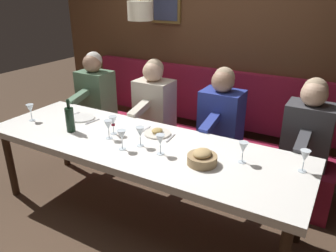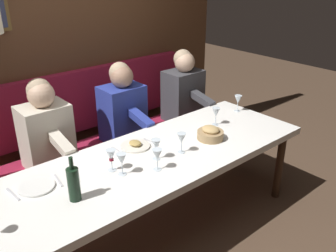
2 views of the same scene
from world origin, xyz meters
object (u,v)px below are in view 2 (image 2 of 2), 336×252
(wine_glass_0, at_px, (122,160))
(wine_glass_2, at_px, (238,100))
(wine_glass_7, at_px, (157,155))
(wine_glass_3, at_px, (156,145))
(wine_bottle, at_px, (74,184))
(wine_glass_4, at_px, (111,156))
(diner_middle, at_px, (45,127))
(dining_table, at_px, (147,166))
(wine_glass_1, at_px, (182,139))
(diner_nearest, at_px, (184,88))
(wine_glass_6, at_px, (216,113))
(bread_bowl, at_px, (210,134))
(diner_near, at_px, (123,105))

(wine_glass_0, xyz_separation_m, wine_glass_2, (0.24, -1.53, 0.00))
(wine_glass_7, bearing_deg, wine_glass_3, -36.02)
(wine_glass_0, relative_size, wine_bottle, 0.55)
(wine_glass_4, distance_m, wine_glass_7, 0.32)
(diner_middle, bearing_deg, wine_glass_4, -172.47)
(dining_table, bearing_deg, wine_glass_1, -109.15)
(wine_glass_0, distance_m, wine_glass_4, 0.10)
(diner_nearest, xyz_separation_m, wine_glass_4, (-0.85, 1.48, 0.04))
(wine_glass_2, relative_size, wine_glass_6, 1.00)
(diner_nearest, height_order, wine_glass_2, diner_nearest)
(wine_bottle, relative_size, bread_bowl, 1.36)
(diner_nearest, height_order, diner_middle, same)
(wine_glass_1, bearing_deg, wine_glass_6, -72.59)
(diner_nearest, bearing_deg, wine_glass_7, 130.51)
(diner_middle, xyz_separation_m, wine_glass_4, (-0.85, -0.11, 0.04))
(wine_glass_1, height_order, wine_glass_2, same)
(wine_glass_1, xyz_separation_m, wine_bottle, (-0.02, 0.92, -0.00))
(wine_glass_4, xyz_separation_m, wine_glass_6, (0.06, -1.14, 0.00))
(diner_near, relative_size, bread_bowl, 3.60)
(diner_nearest, bearing_deg, bread_bowl, 148.60)
(wine_glass_7, relative_size, wine_bottle, 0.55)
(diner_middle, distance_m, wine_glass_6, 1.48)
(wine_glass_4, bearing_deg, wine_glass_7, -129.38)
(wine_glass_6, bearing_deg, diner_nearest, -23.21)
(diner_nearest, xyz_separation_m, wine_glass_7, (-1.05, 1.23, 0.04))
(dining_table, distance_m, bread_bowl, 0.62)
(diner_nearest, height_order, wine_bottle, diner_nearest)
(wine_bottle, bearing_deg, bread_bowl, -88.27)
(wine_glass_2, xyz_separation_m, wine_glass_7, (-0.35, 1.30, 0.00))
(wine_glass_6, bearing_deg, wine_glass_2, -78.49)
(wine_glass_2, bearing_deg, diner_middle, 67.03)
(wine_glass_2, distance_m, bread_bowl, 0.71)
(diner_middle, height_order, wine_glass_1, diner_middle)
(wine_glass_0, height_order, wine_glass_6, same)
(wine_glass_6, bearing_deg, wine_glass_7, 106.47)
(wine_glass_2, bearing_deg, wine_glass_3, 100.46)
(dining_table, relative_size, diner_middle, 3.52)
(wine_glass_1, bearing_deg, bread_bowl, -87.28)
(dining_table, height_order, wine_glass_0, wine_glass_0)
(diner_near, bearing_deg, wine_glass_4, 141.61)
(wine_glass_2, xyz_separation_m, wine_glass_6, (-0.08, 0.41, 0.00))
(diner_middle, relative_size, wine_bottle, 2.64)
(diner_nearest, xyz_separation_m, wine_bottle, (-1.00, 1.85, 0.04))
(wine_glass_3, bearing_deg, dining_table, 46.13)
(wine_glass_1, relative_size, wine_bottle, 0.55)
(wine_glass_4, distance_m, bread_bowl, 0.91)
(wine_glass_0, xyz_separation_m, wine_glass_3, (0.01, -0.31, 0.00))
(diner_middle, bearing_deg, wine_bottle, 165.79)
(wine_glass_4, bearing_deg, diner_nearest, -60.19)
(wine_glass_1, bearing_deg, diner_nearest, -43.61)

